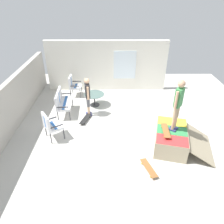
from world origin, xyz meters
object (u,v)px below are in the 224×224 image
object	(u,v)px
patio_chair_by_wall	(50,124)
skateboard_by_bench	(85,119)
skate_ramp	(172,138)
patio_bench	(62,101)
person_watching	(88,94)
skateboard_on_ramp	(166,130)
person_skater	(178,102)
patio_chair_near_house	(73,84)
patio_table	(94,97)
skateboard_spare	(149,168)

from	to	relation	value
patio_chair_by_wall	skateboard_by_bench	size ratio (longest dim) A/B	1.24
skate_ramp	patio_bench	world-z (taller)	patio_bench
person_watching	skateboard_on_ramp	distance (m)	3.49
patio_bench	skateboard_on_ramp	bearing A→B (deg)	-120.77
person_skater	skateboard_by_bench	distance (m)	3.81
patio_chair_near_house	patio_table	distance (m)	1.50
skate_ramp	patio_chair_by_wall	bearing A→B (deg)	84.25
patio_table	skateboard_spare	bearing A→B (deg)	-154.85
patio_table	skateboard_on_ramp	xyz separation A→B (m)	(-2.99, -2.52, 0.33)
skate_ramp	patio_table	world-z (taller)	skate_ramp
patio_table	skateboard_spare	distance (m)	4.42
patio_table	skate_ramp	bearing A→B (deg)	-135.56
person_skater	skateboard_spare	xyz separation A→B (m)	(-1.18, 0.94, -1.59)
patio_bench	skateboard_spare	size ratio (longest dim) A/B	1.56
patio_bench	skateboard_on_ramp	size ratio (longest dim) A/B	1.58
patio_chair_by_wall	person_skater	size ratio (longest dim) A/B	0.58
patio_chair_by_wall	skateboard_spare	size ratio (longest dim) A/B	1.24
patio_table	person_skater	bearing A→B (deg)	-134.87
person_skater	skateboard_on_ramp	world-z (taller)	person_skater
patio_chair_near_house	patio_table	xyz separation A→B (m)	(-1.00, -1.09, -0.21)
person_watching	patio_chair_by_wall	bearing A→B (deg)	144.21
person_watching	skateboard_spare	distance (m)	3.89
skate_ramp	person_watching	bearing A→B (deg)	55.75
patio_table	person_watching	world-z (taller)	person_watching
person_skater	skateboard_spare	size ratio (longest dim) A/B	2.13
patio_bench	skateboard_by_bench	xyz separation A→B (m)	(-0.59, -1.01, -0.53)
patio_chair_by_wall	patio_table	size ratio (longest dim) A/B	1.13
skate_ramp	patio_chair_by_wall	size ratio (longest dim) A/B	2.14
skate_ramp	patio_table	bearing A→B (deg)	44.44
skateboard_by_bench	skateboard_on_ramp	world-z (taller)	skateboard_on_ramp
skate_ramp	skateboard_by_bench	xyz separation A→B (m)	(1.56, 3.11, -0.24)
patio_chair_near_house	skateboard_spare	bearing A→B (deg)	-149.28
patio_bench	patio_chair_near_house	bearing A→B (deg)	-7.12
skate_ramp	skateboard_spare	world-z (taller)	skate_ramp
skateboard_spare	skateboard_on_ramp	distance (m)	1.35
patio_table	skateboard_spare	xyz separation A→B (m)	(-3.99, -1.87, -0.32)
person_skater	person_watching	bearing A→B (deg)	56.62
person_watching	patio_chair_near_house	bearing A→B (deg)	26.22
skateboard_by_bench	skateboard_spare	bearing A→B (deg)	-141.07
person_skater	skate_ramp	bearing A→B (deg)	172.33
skateboard_on_ramp	skateboard_by_bench	bearing A→B (deg)	59.09
skate_ramp	person_watching	xyz separation A→B (m)	(2.05, 3.01, 0.64)
person_watching	skateboard_spare	size ratio (longest dim) A/B	2.02
person_watching	skateboard_spare	world-z (taller)	person_watching
patio_chair_near_house	person_skater	bearing A→B (deg)	-134.23
patio_chair_near_house	skateboard_by_bench	xyz separation A→B (m)	(-2.31, -0.80, -0.53)
skateboard_by_bench	skateboard_on_ramp	bearing A→B (deg)	-120.91
person_watching	patio_table	bearing A→B (deg)	-13.42
patio_bench	person_skater	size ratio (longest dim) A/B	0.73
patio_bench	skateboard_on_ramp	xyz separation A→B (m)	(-2.28, -3.83, 0.12)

